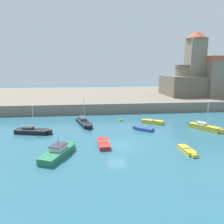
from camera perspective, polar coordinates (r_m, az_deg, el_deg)
ground_plane at (r=28.80m, az=1.35°, el=-8.74°), size 200.00×200.00×0.00m
quay_seawall at (r=66.79m, az=-3.27°, el=4.02°), size 120.00×40.00×2.18m
sailboat_black_0 at (r=38.99m, az=-7.38°, el=-2.64°), size 3.06×6.81×4.65m
dinghy_yellow_1 at (r=28.14m, az=19.03°, el=-9.39°), size 1.31×3.53×0.51m
sailboat_yellow_2 at (r=38.62m, az=23.06°, el=-3.63°), size 3.92×5.10×4.69m
sailboat_black_3 at (r=35.75m, az=-20.13°, el=-4.63°), size 5.84×2.66×4.35m
dinghy_yellow_4 at (r=40.22m, az=10.64°, el=-2.48°), size 3.86×2.97×0.67m
motorboat_green_5 at (r=26.08m, az=-13.84°, el=-10.10°), size 3.81×6.20×2.28m
dinghy_red_6 at (r=28.64m, az=-2.26°, el=-8.18°), size 1.53×4.16×0.67m
dinghy_blue_7 at (r=35.81m, az=8.37°, el=-4.24°), size 3.26×2.98×0.60m
mooring_buoy at (r=41.28m, az=2.37°, el=-2.03°), size 0.49×0.49×0.49m
church at (r=68.27m, az=24.08°, el=9.22°), size 14.21×14.65×17.16m
fortress at (r=65.24m, az=18.79°, el=7.00°), size 11.85×11.85×8.40m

